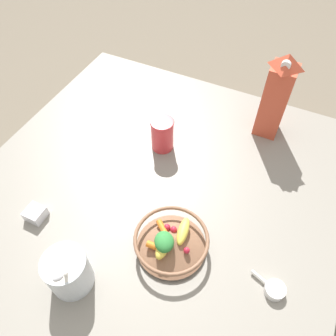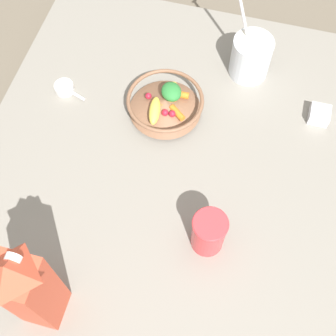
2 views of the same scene
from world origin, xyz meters
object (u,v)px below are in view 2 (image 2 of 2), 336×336
yogurt_tub (251,55)px  milk_carton (29,290)px  spice_jar (319,115)px  fruit_bowl (166,103)px  drinking_cup (209,232)px

yogurt_tub → milk_carton: bearing=68.1°
yogurt_tub → spice_jar: 0.23m
milk_carton → yogurt_tub: size_ratio=1.15×
fruit_bowl → yogurt_tub: bearing=-134.4°
spice_jar → yogurt_tub: bearing=-27.6°
milk_carton → spice_jar: bearing=-128.5°
yogurt_tub → drinking_cup: size_ratio=2.27×
fruit_bowl → drinking_cup: (-0.18, 0.32, 0.03)m
fruit_bowl → spice_jar: (-0.38, -0.08, -0.02)m
fruit_bowl → drinking_cup: size_ratio=1.71×
yogurt_tub → spice_jar: yogurt_tub is taller
drinking_cup → fruit_bowl: bearing=-60.4°
drinking_cup → spice_jar: 0.45m
yogurt_tub → drinking_cup: bearing=89.9°
spice_jar → drinking_cup: bearing=62.9°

